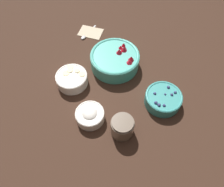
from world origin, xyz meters
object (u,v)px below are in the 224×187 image
bowl_blueberries (163,99)px  bowl_cream (90,115)px  bowl_strawberries (115,59)px  bowl_bananas (72,78)px  jar_chocolate (122,127)px

bowl_blueberries → bowl_cream: bowl_blueberries is taller
bowl_strawberries → bowl_bananas: 0.23m
bowl_bananas → jar_chocolate: bearing=166.0°
bowl_strawberries → jar_chocolate: bowl_strawberries is taller
bowl_strawberries → bowl_cream: bowl_strawberries is taller
bowl_blueberries → bowl_cream: bearing=47.7°
bowl_strawberries → jar_chocolate: bearing=127.7°
bowl_cream → jar_chocolate: bearing=-170.7°
bowl_blueberries → jar_chocolate: bearing=70.9°
bowl_blueberries → jar_chocolate: 0.23m
bowl_bananas → bowl_cream: bowl_cream is taller
bowl_bananas → bowl_strawberries: bearing=-118.3°
bowl_bananas → jar_chocolate: jar_chocolate is taller
bowl_strawberries → bowl_cream: 0.32m
bowl_bananas → bowl_cream: 0.21m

